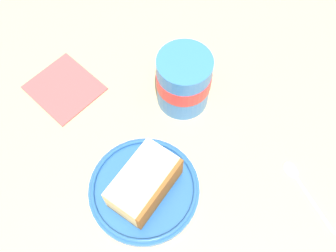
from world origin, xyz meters
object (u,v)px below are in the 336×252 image
Objects in this scene: tea_mug at (183,80)px; teaspoon at (299,181)px; small_plate at (144,189)px; folded_napkin at (64,88)px; cake_slice at (144,183)px.

tea_mug is 1.10× the size of teaspoon.
tea_mug is at bearing -4.49° from small_plate.
folded_napkin is (-3.90, 21.30, -5.34)cm from tea_mug.
tea_mug is at bearing -3.69° from cake_slice.
tea_mug reaches higher than small_plate.
cake_slice reaches higher than teaspoon.
teaspoon is (8.24, -23.26, -3.74)cm from cake_slice.
folded_napkin is (14.72, 20.10, -3.79)cm from cake_slice.
cake_slice is 25.20cm from folded_napkin.
tea_mug is at bearing -79.63° from folded_napkin.
teaspoon is (-10.39, -22.06, -5.29)cm from tea_mug.
teaspoon reaches higher than folded_napkin.
teaspoon is 0.88× the size of folded_napkin.
small_plate is 19.18cm from tea_mug.
cake_slice is at bearing -126.23° from folded_napkin.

